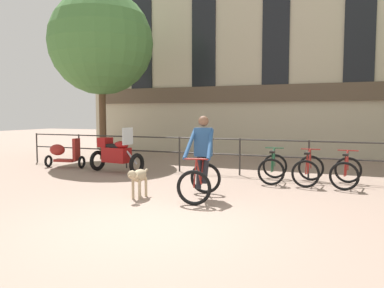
{
  "coord_description": "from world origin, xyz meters",
  "views": [
    {
      "loc": [
        2.74,
        -5.06,
        1.74
      ],
      "look_at": [
        -0.51,
        2.86,
        1.05
      ],
      "focal_mm": 35.0,
      "sensor_mm": 36.0,
      "label": 1
    }
  ],
  "objects": [
    {
      "name": "parked_bicycle_mid_right",
      "position": [
        2.8,
        4.54,
        0.36
      ],
      "size": [
        0.75,
        1.16,
        0.86
      ],
      "rotation": [
        0.0,
        0.0,
        3.06
      ],
      "color": "black",
      "rests_on": "ground_plane"
    },
    {
      "name": "building_facade",
      "position": [
        -0.0,
        10.99,
        4.45
      ],
      "size": [
        18.0,
        0.72,
        8.94
      ],
      "color": "#BCB299",
      "rests_on": "ground_plane"
    },
    {
      "name": "tree_canalside_left",
      "position": [
        -5.92,
        6.98,
        4.42
      ],
      "size": [
        3.92,
        3.92,
        6.39
      ],
      "color": "brown",
      "rests_on": "ground_plane"
    },
    {
      "name": "canal_railing",
      "position": [
        -0.0,
        5.2,
        0.71
      ],
      "size": [
        15.05,
        0.05,
        1.05
      ],
      "color": "#2D2B28",
      "rests_on": "ground_plane"
    },
    {
      "name": "parked_bicycle_mid_left",
      "position": [
        1.93,
        4.54,
        0.36
      ],
      "size": [
        0.7,
        1.13,
        0.86
      ],
      "rotation": [
        0.0,
        0.0,
        3.11
      ],
      "color": "black",
      "rests_on": "ground_plane"
    },
    {
      "name": "parked_motorcycle",
      "position": [
        -3.52,
        4.28,
        0.56
      ],
      "size": [
        1.73,
        0.85,
        1.35
      ],
      "rotation": [
        0.0,
        0.0,
        1.43
      ],
      "color": "black",
      "rests_on": "ground_plane"
    },
    {
      "name": "dog",
      "position": [
        -1.18,
        1.57,
        0.44
      ],
      "size": [
        0.26,
        0.84,
        0.62
      ],
      "rotation": [
        0.0,
        0.0,
        0.08
      ],
      "color": "tan",
      "rests_on": "ground_plane"
    },
    {
      "name": "parked_scooter",
      "position": [
        -5.66,
        4.48,
        0.46
      ],
      "size": [
        1.33,
        0.6,
        0.96
      ],
      "rotation": [
        0.0,
        0.0,
        1.73
      ],
      "color": "black",
      "rests_on": "ground_plane"
    },
    {
      "name": "ground_plane",
      "position": [
        0.0,
        0.0,
        0.0
      ],
      "size": [
        60.0,
        60.0,
        0.0
      ],
      "primitive_type": "plane",
      "color": "gray"
    },
    {
      "name": "cyclist_with_bike",
      "position": [
        0.01,
        2.12,
        0.76
      ],
      "size": [
        0.85,
        1.26,
        1.7
      ],
      "rotation": [
        0.0,
        0.0,
        0.15
      ],
      "color": "black",
      "rests_on": "ground_plane"
    },
    {
      "name": "parked_bicycle_near_lamp",
      "position": [
        1.06,
        4.54,
        0.36
      ],
      "size": [
        0.75,
        1.16,
        0.86
      ],
      "rotation": [
        0.0,
        0.0,
        3.23
      ],
      "color": "black",
      "rests_on": "ground_plane"
    }
  ]
}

